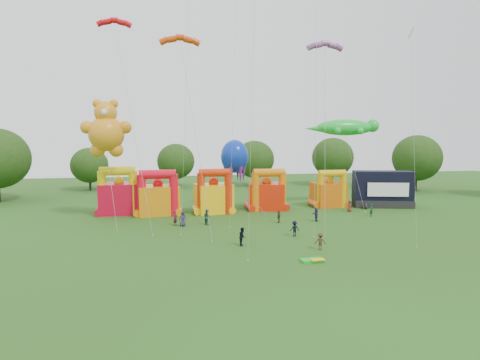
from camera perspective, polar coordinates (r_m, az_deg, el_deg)
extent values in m
plane|color=#284914|center=(35.61, 8.08, -12.37)|extent=(160.00, 160.00, 0.00)
cylinder|color=#352314|center=(89.89, 22.41, -0.16)|extent=(0.44, 0.44, 3.72)
ellipsoid|color=#203C12|center=(89.51, 22.54, 2.73)|extent=(9.30, 9.30, 8.89)
cylinder|color=#352314|center=(93.39, 12.19, 0.35)|extent=(0.44, 0.44, 3.51)
ellipsoid|color=#203C12|center=(93.04, 12.26, 2.98)|extent=(8.77, 8.78, 8.39)
cylinder|color=#352314|center=(90.20, 1.94, 0.21)|extent=(0.44, 0.44, 3.30)
ellipsoid|color=#203C12|center=(89.85, 1.95, 2.77)|extent=(8.25, 8.25, 7.88)
cylinder|color=#352314|center=(90.26, -8.50, 0.08)|extent=(0.44, 0.44, 3.09)
ellipsoid|color=#203C12|center=(89.93, -8.54, 2.47)|extent=(7.73, 7.72, 7.38)
cylinder|color=#352314|center=(88.59, -19.34, -0.40)|extent=(0.44, 0.44, 2.88)
ellipsoid|color=#203C12|center=(88.26, -19.43, 1.87)|extent=(7.20, 7.20, 6.88)
cube|color=red|center=(62.32, -15.79, -2.38)|extent=(5.32, 4.27, 4.30)
cylinder|color=yellow|center=(60.93, -17.89, -1.77)|extent=(1.16, 1.16, 6.14)
cylinder|color=yellow|center=(60.50, -14.01, -1.70)|extent=(1.16, 1.16, 6.14)
cylinder|color=yellow|center=(60.33, -16.05, 1.15)|extent=(4.71, 1.22, 1.22)
sphere|color=yellow|center=(62.00, -15.86, -0.14)|extent=(1.40, 1.40, 1.40)
cube|color=orange|center=(60.71, -10.85, -2.62)|extent=(6.02, 5.07, 4.01)
cylinder|color=red|center=(59.07, -12.98, -2.07)|extent=(1.21, 1.21, 5.73)
cylinder|color=red|center=(59.00, -8.81, -1.99)|extent=(1.21, 1.21, 5.73)
cylinder|color=red|center=(58.65, -10.95, 0.73)|extent=(4.90, 1.27, 1.27)
sphere|color=red|center=(60.39, -10.90, -0.46)|extent=(1.40, 1.40, 1.40)
cube|color=#FAB50D|center=(60.85, -3.54, -2.46)|extent=(5.52, 4.76, 4.08)
cylinder|color=red|center=(59.15, -5.22, -1.88)|extent=(1.07, 1.07, 5.82)
cylinder|color=red|center=(59.58, -1.58, -1.79)|extent=(1.07, 1.07, 5.82)
cylinder|color=red|center=(58.98, -3.41, 0.97)|extent=(4.32, 1.12, 1.12)
sphere|color=red|center=(60.53, -3.56, -0.27)|extent=(1.40, 1.40, 1.40)
cube|color=red|center=(63.55, 3.54, -2.16)|extent=(5.95, 5.17, 3.90)
cylinder|color=orange|center=(61.54, 2.06, -1.65)|extent=(1.14, 1.14, 5.57)
cylinder|color=orange|center=(62.50, 5.67, -1.55)|extent=(1.14, 1.14, 5.57)
cylinder|color=orange|center=(61.66, 3.89, 0.97)|extent=(4.59, 1.19, 1.19)
sphere|color=orange|center=(63.25, 3.56, -0.14)|extent=(1.40, 1.40, 1.40)
cube|color=#D2580B|center=(67.30, 11.69, -1.90)|extent=(5.09, 4.28, 3.66)
cylinder|color=#E1A10B|center=(65.28, 10.66, -1.44)|extent=(1.03, 1.03, 5.22)
cylinder|color=#E1A10B|center=(66.65, 13.59, -1.35)|extent=(1.03, 1.03, 5.22)
cylinder|color=#E1A10B|center=(65.65, 12.20, 0.86)|extent=(4.15, 1.08, 1.08)
sphere|color=#E1A10B|center=(67.02, 11.74, -0.10)|extent=(1.40, 1.40, 1.40)
cube|color=black|center=(69.11, 18.48, -2.96)|extent=(9.31, 5.29, 1.10)
cube|color=black|center=(68.91, 18.48, -0.68)|extent=(9.21, 4.87, 4.39)
cube|color=white|center=(67.50, 19.15, -1.22)|extent=(5.90, 1.52, 2.06)
cylinder|color=black|center=(66.38, 16.35, -3.39)|extent=(0.30, 0.90, 0.90)
cylinder|color=black|center=(69.76, 21.53, -3.12)|extent=(0.30, 0.90, 0.90)
sphere|color=orange|center=(57.92, -17.39, 5.91)|extent=(4.56, 4.56, 4.56)
sphere|color=orange|center=(57.97, -17.48, 8.57)|extent=(2.90, 2.90, 2.90)
sphere|color=orange|center=(58.17, -18.54, 9.65)|extent=(1.14, 1.14, 1.14)
sphere|color=orange|center=(57.91, -16.48, 9.74)|extent=(1.14, 1.14, 1.14)
sphere|color=orange|center=(58.27, -19.75, 6.64)|extent=(1.66, 1.66, 1.66)
sphere|color=orange|center=(57.67, -15.05, 6.80)|extent=(1.66, 1.66, 1.66)
sphere|color=orange|center=(58.12, -18.43, 3.83)|extent=(1.87, 1.87, 1.87)
sphere|color=orange|center=(57.84, -16.19, 3.89)|extent=(1.87, 1.87, 1.87)
sphere|color=white|center=(56.59, -17.66, 8.62)|extent=(0.83, 0.83, 0.83)
ellipsoid|color=green|center=(67.73, 13.85, 6.82)|extent=(9.20, 2.87, 2.44)
sphere|color=green|center=(69.66, 17.26, 6.93)|extent=(1.98, 1.98, 1.98)
cone|color=green|center=(65.98, 10.11, 6.77)|extent=(3.59, 1.44, 1.44)
sphere|color=green|center=(69.77, 14.72, 6.34)|extent=(1.08, 1.08, 1.08)
sphere|color=green|center=(67.17, 15.75, 6.31)|extent=(1.08, 1.08, 1.08)
sphere|color=green|center=(68.35, 11.96, 6.41)|extent=(1.08, 1.08, 1.08)
sphere|color=green|center=(65.69, 12.91, 6.39)|extent=(1.08, 1.08, 1.08)
ellipsoid|color=#0B2EAF|center=(65.23, -0.73, 3.16)|extent=(4.23, 4.23, 5.07)
cone|color=#591E8C|center=(65.64, 0.46, 1.15)|extent=(0.95, 0.95, 3.38)
cone|color=#591E8C|center=(66.69, -0.31, 1.23)|extent=(0.95, 0.95, 3.38)
cone|color=#591E8C|center=(66.47, -1.47, 1.21)|extent=(0.95, 0.95, 3.38)
cone|color=#591E8C|center=(65.20, -1.91, 1.11)|extent=(0.95, 0.95, 3.38)
cone|color=#591E8C|center=(64.13, -1.16, 1.02)|extent=(0.95, 0.95, 3.38)
cone|color=#591E8C|center=(64.36, 0.05, 1.04)|extent=(0.95, 0.95, 3.38)
cube|color=white|center=(52.09, 21.85, 17.77)|extent=(1.02, 1.02, 1.10)
cube|color=green|center=(39.02, 9.58, -10.52)|extent=(2.08, 1.16, 0.24)
cube|color=yellow|center=(38.84, 10.30, -10.40)|extent=(1.25, 0.70, 0.10)
imported|color=#28253E|center=(52.58, -7.66, -5.16)|extent=(0.92, 0.61, 1.85)
imported|color=#50171F|center=(53.19, -8.63, -5.06)|extent=(0.74, 0.79, 1.81)
imported|color=#1C462D|center=(53.23, -4.41, -4.92)|extent=(1.03, 1.15, 1.94)
imported|color=black|center=(47.68, 7.28, -6.45)|extent=(1.16, 0.75, 1.70)
imported|color=#3A3317|center=(54.39, 5.19, -4.89)|extent=(0.84, 0.97, 1.57)
imported|color=#2A2945|center=(55.87, 10.10, -4.59)|extent=(0.52, 1.57, 1.69)
imported|color=maroon|center=(63.60, 14.39, -3.37)|extent=(0.95, 0.80, 1.65)
imported|color=#153624|center=(60.84, 17.13, -3.84)|extent=(0.73, 0.76, 1.76)
imported|color=black|center=(43.51, 0.34, -7.55)|extent=(0.93, 1.07, 1.85)
imported|color=#3A2C17|center=(42.75, 10.66, -8.04)|extent=(1.23, 0.98, 1.67)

